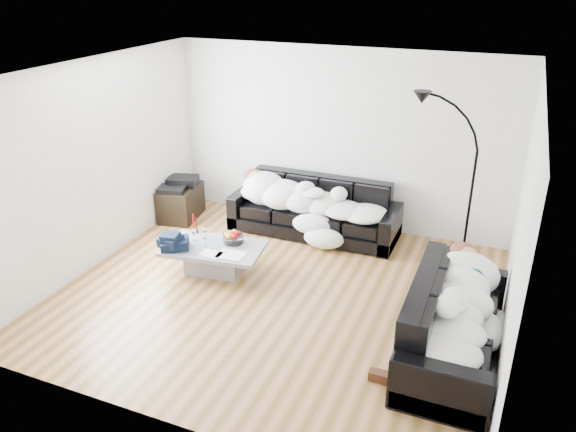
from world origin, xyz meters
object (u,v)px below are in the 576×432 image
at_px(wine_glass_a, 205,234).
at_px(candle_right, 196,225).
at_px(sofa_back, 314,208).
at_px(shoes, 393,374).
at_px(coffee_table, 214,259).
at_px(av_cabinet, 181,202).
at_px(stereo, 179,183).
at_px(wine_glass_b, 194,235).
at_px(candle_left, 194,224).
at_px(sofa_right, 455,320).
at_px(wine_glass_c, 206,240).
at_px(fruit_bowl, 233,237).
at_px(floor_lamp, 470,201).
at_px(sleeper_right, 458,301).
at_px(sleeper_back, 313,194).

bearing_deg(wine_glass_a, candle_right, 145.90).
bearing_deg(sofa_back, shoes, -56.49).
xyz_separation_m(coffee_table, av_cabinet, (-1.31, 1.29, 0.07)).
height_order(candle_right, stereo, stereo).
height_order(wine_glass_b, candle_left, candle_left).
bearing_deg(av_cabinet, wine_glass_b, -60.03).
xyz_separation_m(sofa_right, wine_glass_c, (-3.10, 0.52, 0.04)).
distance_m(fruit_bowl, floor_lamp, 2.94).
distance_m(candle_right, stereo, 1.37).
relative_size(wine_glass_a, av_cabinet, 0.23).
relative_size(candle_right, shoes, 0.46).
height_order(candle_left, shoes, candle_left).
bearing_deg(sleeper_right, av_cabinet, 66.78).
xyz_separation_m(wine_glass_a, wine_glass_b, (-0.10, -0.09, -0.00)).
relative_size(sofa_right, fruit_bowl, 7.62).
distance_m(candle_right, av_cabinet, 1.39).
height_order(sofa_right, fruit_bowl, sofa_right).
distance_m(sleeper_back, wine_glass_c, 1.78).
xyz_separation_m(wine_glass_c, candle_right, (-0.32, 0.31, 0.02)).
xyz_separation_m(sofa_right, wine_glass_a, (-3.22, 0.70, 0.04)).
bearing_deg(candle_left, sleeper_back, 46.17).
bearing_deg(sofa_back, candle_left, -132.72).
bearing_deg(shoes, floor_lamp, 92.54).
xyz_separation_m(sofa_back, stereo, (-2.09, -0.26, 0.17)).
bearing_deg(stereo, wine_glass_a, -62.08).
bearing_deg(stereo, av_cabinet, 0.00).
height_order(sleeper_back, floor_lamp, floor_lamp).
bearing_deg(floor_lamp, sofa_right, -92.20).
bearing_deg(wine_glass_c, fruit_bowl, 42.53).
relative_size(shoes, stereo, 1.07).
relative_size(candle_left, shoes, 0.57).
xyz_separation_m(sofa_back, wine_glass_b, (-1.08, -1.51, 0.05)).
bearing_deg(sleeper_back, wine_glass_c, -119.07).
distance_m(sofa_right, wine_glass_a, 3.30).
bearing_deg(sofa_back, candle_right, -132.51).
xyz_separation_m(fruit_bowl, wine_glass_a, (-0.38, -0.06, 0.00)).
distance_m(shoes, av_cabinet, 4.59).
relative_size(sofa_right, av_cabinet, 2.75).
xyz_separation_m(sofa_back, coffee_table, (-0.78, -1.55, -0.22)).
height_order(wine_glass_a, stereo, stereo).
relative_size(candle_left, candle_right, 1.25).
distance_m(candle_right, shoes, 3.32).
bearing_deg(candle_left, wine_glass_c, -40.14).
distance_m(sofa_right, candle_right, 3.52).
distance_m(sleeper_back, wine_glass_a, 1.69).
xyz_separation_m(candle_left, av_cabinet, (-0.88, 1.04, -0.24)).
height_order(wine_glass_a, floor_lamp, floor_lamp).
bearing_deg(wine_glass_a, candle_left, 153.16).
xyz_separation_m(sofa_right, coffee_table, (-3.02, 0.57, -0.23)).
bearing_deg(wine_glass_b, coffee_table, -8.21).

